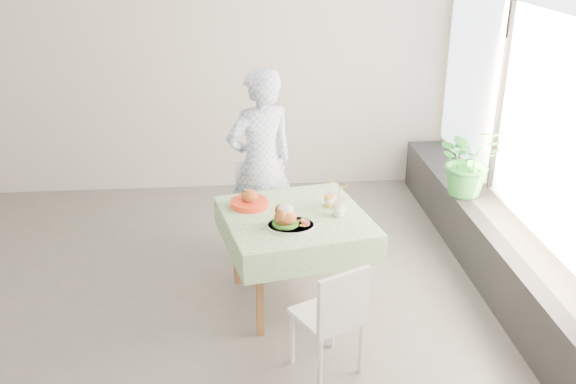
{
  "coord_description": "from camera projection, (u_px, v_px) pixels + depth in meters",
  "views": [
    {
      "loc": [
        0.67,
        -4.29,
        2.78
      ],
      "look_at": [
        1.05,
        0.11,
        0.91
      ],
      "focal_mm": 40.0,
      "sensor_mm": 36.0,
      "label": 1
    }
  ],
  "objects": [
    {
      "name": "floor",
      "position": [
        154.0,
        310.0,
        4.97
      ],
      "size": [
        6.0,
        6.0,
        0.0
      ],
      "primitive_type": "plane",
      "color": "#575552",
      "rests_on": "ground"
    },
    {
      "name": "wall_back",
      "position": [
        169.0,
        64.0,
        6.72
      ],
      "size": [
        6.0,
        0.02,
        2.8
      ],
      "primitive_type": "cube",
      "color": "silver",
      "rests_on": "ground"
    },
    {
      "name": "wall_front",
      "position": [
        41.0,
        371.0,
        2.13
      ],
      "size": [
        6.0,
        0.02,
        2.8
      ],
      "primitive_type": "cube",
      "color": "silver",
      "rests_on": "ground"
    },
    {
      "name": "wall_right",
      "position": [
        556.0,
        127.0,
        4.66
      ],
      "size": [
        0.02,
        5.0,
        2.8
      ],
      "primitive_type": "cube",
      "color": "silver",
      "rests_on": "ground"
    },
    {
      "name": "window_pane",
      "position": [
        557.0,
        93.0,
        4.56
      ],
      "size": [
        0.01,
        4.8,
        2.18
      ],
      "primitive_type": "cube",
      "color": "#D1E0F9",
      "rests_on": "ground"
    },
    {
      "name": "window_ledge",
      "position": [
        508.0,
        266.0,
        5.1
      ],
      "size": [
        0.4,
        4.8,
        0.5
      ],
      "primitive_type": "cube",
      "color": "black",
      "rests_on": "ground"
    },
    {
      "name": "cafe_table",
      "position": [
        295.0,
        248.0,
        4.93
      ],
      "size": [
        1.23,
        1.23,
        0.74
      ],
      "color": "brown",
      "rests_on": "ground"
    },
    {
      "name": "chair_far",
      "position": [
        264.0,
        233.0,
        5.58
      ],
      "size": [
        0.48,
        0.48,
        0.88
      ],
      "color": "white",
      "rests_on": "ground"
    },
    {
      "name": "chair_near",
      "position": [
        328.0,
        337.0,
        4.23
      ],
      "size": [
        0.51,
        0.51,
        0.81
      ],
      "color": "white",
      "rests_on": "ground"
    },
    {
      "name": "diner",
      "position": [
        261.0,
        165.0,
        5.5
      ],
      "size": [
        0.73,
        0.62,
        1.7
      ],
      "primitive_type": "imported",
      "rotation": [
        0.0,
        0.0,
        3.55
      ],
      "color": "#87A4D8",
      "rests_on": "ground"
    },
    {
      "name": "main_dish",
      "position": [
        288.0,
        220.0,
        4.61
      ],
      "size": [
        0.35,
        0.35,
        0.18
      ],
      "color": "white",
      "rests_on": "cafe_table"
    },
    {
      "name": "juice_cup_orange",
      "position": [
        329.0,
        199.0,
        4.94
      ],
      "size": [
        0.09,
        0.09,
        0.26
      ],
      "color": "white",
      "rests_on": "cafe_table"
    },
    {
      "name": "juice_cup_lemonade",
      "position": [
        338.0,
        207.0,
        4.78
      ],
      "size": [
        0.1,
        0.1,
        0.29
      ],
      "color": "white",
      "rests_on": "cafe_table"
    },
    {
      "name": "second_dish",
      "position": [
        249.0,
        201.0,
        4.95
      ],
      "size": [
        0.29,
        0.29,
        0.14
      ],
      "color": "red",
      "rests_on": "cafe_table"
    },
    {
      "name": "potted_plant",
      "position": [
        469.0,
        160.0,
        5.69
      ],
      "size": [
        0.69,
        0.64,
        0.65
      ],
      "primitive_type": "imported",
      "rotation": [
        0.0,
        0.0,
        0.26
      ],
      "color": "#277734",
      "rests_on": "window_ledge"
    }
  ]
}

